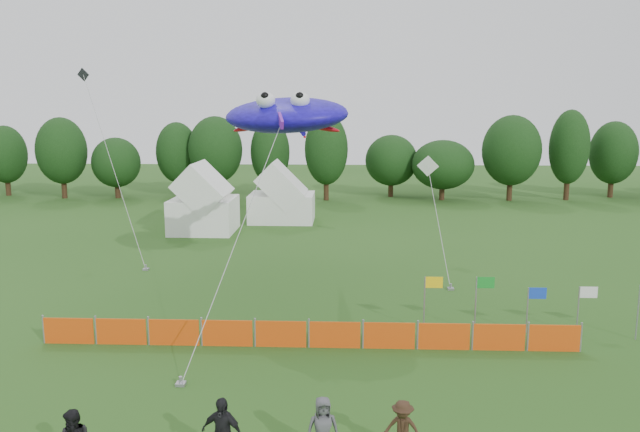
{
  "coord_description": "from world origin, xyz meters",
  "views": [
    {
      "loc": [
        0.85,
        -14.48,
        8.84
      ],
      "look_at": [
        0.0,
        6.0,
        5.2
      ],
      "focal_mm": 35.0,
      "sensor_mm": 36.0,
      "label": 1
    }
  ],
  "objects_px": {
    "tent_left": "(204,204)",
    "stingray_kite": "(287,115)",
    "spectator_c": "(402,430)",
    "spectator_e": "(323,429)",
    "tent_right": "(282,198)",
    "barrier_fence": "(308,334)"
  },
  "relations": [
    {
      "from": "tent_left",
      "to": "stingray_kite",
      "type": "bearing_deg",
      "value": -63.43
    },
    {
      "from": "tent_left",
      "to": "spectator_c",
      "type": "height_order",
      "value": "tent_left"
    },
    {
      "from": "stingray_kite",
      "to": "tent_left",
      "type": "bearing_deg",
      "value": 116.57
    },
    {
      "from": "tent_left",
      "to": "spectator_e",
      "type": "xyz_separation_m",
      "value": [
        9.5,
        -28.67,
        -1.14
      ]
    },
    {
      "from": "spectator_e",
      "to": "stingray_kite",
      "type": "distance_m",
      "value": 15.96
    },
    {
      "from": "tent_left",
      "to": "stingray_kite",
      "type": "xyz_separation_m",
      "value": [
        7.38,
        -14.76,
        6.41
      ]
    },
    {
      "from": "tent_right",
      "to": "barrier_fence",
      "type": "xyz_separation_m",
      "value": [
        3.54,
        -25.47,
        -1.28
      ]
    },
    {
      "from": "spectator_c",
      "to": "spectator_e",
      "type": "distance_m",
      "value": 2.02
    },
    {
      "from": "spectator_c",
      "to": "tent_right",
      "type": "bearing_deg",
      "value": 115.78
    },
    {
      "from": "tent_right",
      "to": "stingray_kite",
      "type": "distance_m",
      "value": 20.25
    },
    {
      "from": "tent_right",
      "to": "spectator_c",
      "type": "distance_m",
      "value": 33.35
    },
    {
      "from": "barrier_fence",
      "to": "spectator_e",
      "type": "relative_size",
      "value": 11.79
    },
    {
      "from": "spectator_e",
      "to": "stingray_kite",
      "type": "relative_size",
      "value": 0.1
    },
    {
      "from": "tent_right",
      "to": "stingray_kite",
      "type": "relative_size",
      "value": 0.29
    },
    {
      "from": "spectator_e",
      "to": "stingray_kite",
      "type": "height_order",
      "value": "stingray_kite"
    },
    {
      "from": "barrier_fence",
      "to": "stingray_kite",
      "type": "height_order",
      "value": "stingray_kite"
    },
    {
      "from": "spectator_c",
      "to": "barrier_fence",
      "type": "bearing_deg",
      "value": 126.19
    },
    {
      "from": "tent_left",
      "to": "spectator_e",
      "type": "height_order",
      "value": "tent_left"
    },
    {
      "from": "tent_right",
      "to": "barrier_fence",
      "type": "relative_size",
      "value": 0.25
    },
    {
      "from": "tent_right",
      "to": "spectator_e",
      "type": "xyz_separation_m",
      "value": [
        4.38,
        -32.9,
        -0.93
      ]
    },
    {
      "from": "barrier_fence",
      "to": "stingray_kite",
      "type": "bearing_deg",
      "value": 101.15
    },
    {
      "from": "tent_right",
      "to": "stingray_kite",
      "type": "height_order",
      "value": "stingray_kite"
    }
  ]
}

